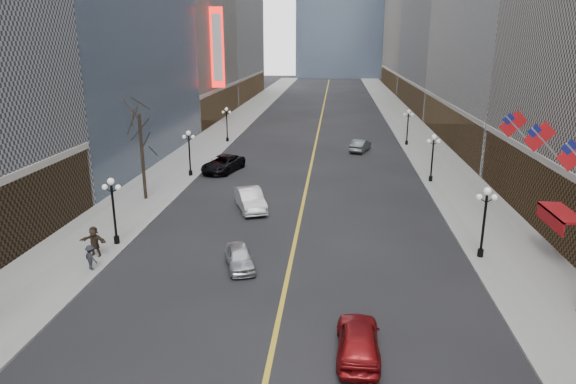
% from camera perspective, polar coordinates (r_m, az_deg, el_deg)
% --- Properties ---
extents(sidewalk_east, '(6.00, 230.00, 0.15)m').
position_cam_1_polar(sidewalk_east, '(72.79, 14.35, 5.66)').
color(sidewalk_east, gray).
rests_on(sidewalk_east, ground).
extents(sidewalk_west, '(6.00, 230.00, 0.15)m').
position_cam_1_polar(sidewalk_west, '(73.75, -7.78, 6.16)').
color(sidewalk_west, gray).
rests_on(sidewalk_west, ground).
extents(lane_line, '(0.25, 200.00, 0.02)m').
position_cam_1_polar(lane_line, '(81.78, 3.49, 7.25)').
color(lane_line, gold).
rests_on(lane_line, ground).
extents(streetlamp_east_1, '(1.26, 0.44, 4.52)m').
position_cam_1_polar(streetlamp_east_1, '(33.65, 21.02, -2.41)').
color(streetlamp_east_1, black).
rests_on(streetlamp_east_1, sidewalk_east).
extents(streetlamp_east_2, '(1.26, 0.44, 4.52)m').
position_cam_1_polar(streetlamp_east_2, '(50.60, 15.78, 4.19)').
color(streetlamp_east_2, black).
rests_on(streetlamp_east_2, sidewalk_east).
extents(streetlamp_east_3, '(1.26, 0.44, 4.52)m').
position_cam_1_polar(streetlamp_east_3, '(68.09, 13.17, 7.43)').
color(streetlamp_east_3, black).
rests_on(streetlamp_east_3, sidewalk_east).
extents(streetlamp_west_1, '(1.26, 0.44, 4.52)m').
position_cam_1_polar(streetlamp_west_1, '(35.38, -18.86, -1.28)').
color(streetlamp_west_1, black).
rests_on(streetlamp_west_1, sidewalk_west).
extents(streetlamp_west_2, '(1.26, 0.44, 4.52)m').
position_cam_1_polar(streetlamp_west_2, '(51.77, -10.92, 4.78)').
color(streetlamp_west_2, black).
rests_on(streetlamp_west_2, sidewalk_west).
extents(streetlamp_west_3, '(1.26, 0.44, 4.52)m').
position_cam_1_polar(streetlamp_west_3, '(68.96, -6.82, 7.86)').
color(streetlamp_west_3, black).
rests_on(streetlamp_west_3, sidewalk_west).
extents(flag_4, '(2.87, 0.12, 2.87)m').
position_cam_1_polar(flag_4, '(35.58, 26.39, 5.27)').
color(flag_4, '#B2B2B7').
rests_on(flag_4, ground).
extents(flag_5, '(2.87, 0.12, 2.87)m').
position_cam_1_polar(flag_5, '(40.22, 23.94, 6.69)').
color(flag_5, '#B2B2B7').
rests_on(flag_5, ground).
extents(awning_c, '(1.40, 4.00, 0.93)m').
position_cam_1_polar(awning_c, '(35.03, 27.84, -2.22)').
color(awning_c, maroon).
rests_on(awning_c, ground).
extents(theatre_marquee, '(2.00, 0.55, 12.00)m').
position_cam_1_polar(theatre_marquee, '(82.75, -7.85, 15.58)').
color(theatre_marquee, red).
rests_on(theatre_marquee, ground).
extents(tree_west_far, '(3.60, 3.60, 7.92)m').
position_cam_1_polar(tree_west_far, '(44.26, -16.12, 6.87)').
color(tree_west_far, '#2D231C').
rests_on(tree_west_far, sidewalk_west).
extents(car_nb_near, '(2.69, 4.16, 1.32)m').
position_cam_1_polar(car_nb_near, '(31.18, -5.42, -7.24)').
color(car_nb_near, '#B2B6BA').
rests_on(car_nb_near, ground).
extents(car_nb_mid, '(3.52, 5.49, 1.71)m').
position_cam_1_polar(car_nb_mid, '(41.42, -4.22, -0.83)').
color(car_nb_mid, '#BDBEC0').
rests_on(car_nb_mid, ground).
extents(car_nb_far, '(4.17, 6.47, 1.66)m').
position_cam_1_polar(car_nb_far, '(53.81, -7.23, 3.14)').
color(car_nb_far, black).
rests_on(car_nb_far, ground).
extents(car_sb_mid, '(1.93, 4.64, 1.57)m').
position_cam_1_polar(car_sb_mid, '(23.22, 7.81, -15.94)').
color(car_sb_mid, maroon).
rests_on(car_sb_mid, ground).
extents(car_sb_far, '(2.91, 4.89, 1.52)m').
position_cam_1_polar(car_sb_far, '(63.81, 8.05, 5.16)').
color(car_sb_far, '#4C5254').
rests_on(car_sb_far, ground).
extents(ped_west_walk, '(1.06, 0.86, 1.53)m').
position_cam_1_polar(ped_west_walk, '(32.54, -21.06, -6.80)').
color(ped_west_walk, '#212229').
rests_on(ped_west_walk, sidewalk_west).
extents(ped_west_far, '(1.86, 0.75, 1.95)m').
position_cam_1_polar(ped_west_far, '(34.36, -20.73, -5.15)').
color(ped_west_far, '#30251B').
rests_on(ped_west_far, sidewalk_west).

